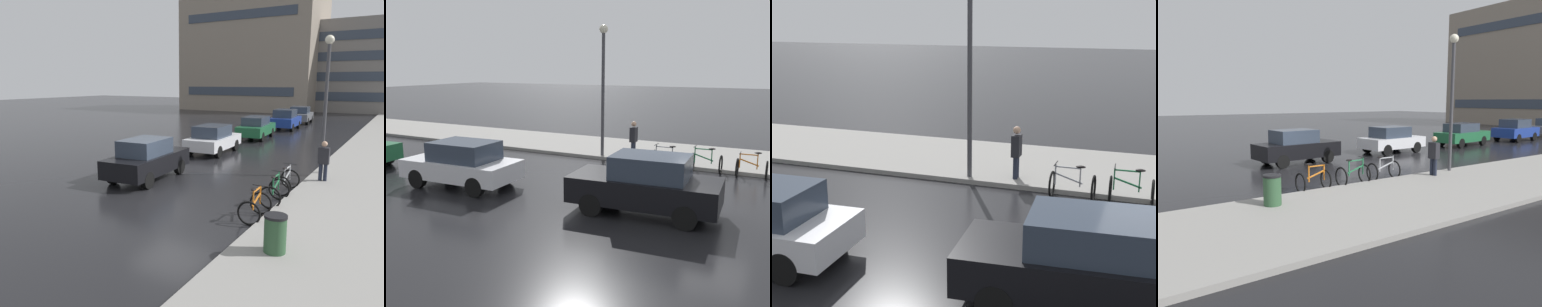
% 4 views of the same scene
% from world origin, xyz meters
% --- Properties ---
extents(ground_plane, '(140.00, 140.00, 0.00)m').
position_xyz_m(ground_plane, '(0.00, 0.00, 0.00)').
color(ground_plane, black).
extents(bicycle_nearest, '(0.72, 1.08, 0.99)m').
position_xyz_m(bicycle_nearest, '(3.37, -0.80, 0.39)').
color(bicycle_nearest, black).
rests_on(bicycle_nearest, ground).
extents(bicycle_second, '(0.77, 1.14, 1.02)m').
position_xyz_m(bicycle_second, '(3.41, 0.83, 0.41)').
color(bicycle_second, black).
rests_on(bicycle_second, ground).
extents(bicycle_third, '(0.74, 1.17, 0.97)m').
position_xyz_m(bicycle_third, '(3.33, 2.34, 0.40)').
color(bicycle_third, black).
rests_on(bicycle_third, ground).
extents(car_black, '(2.09, 4.21, 1.67)m').
position_xyz_m(car_black, '(-2.11, 1.34, 0.83)').
color(car_black, black).
rests_on(car_black, ground).
extents(car_white, '(2.05, 3.96, 1.55)m').
position_xyz_m(car_white, '(-2.40, 7.73, 0.79)').
color(car_white, silver).
rests_on(car_white, ground).
extents(car_green, '(2.07, 4.36, 1.54)m').
position_xyz_m(car_green, '(-2.27, 14.03, 0.79)').
color(car_green, '#1E6038').
rests_on(car_green, ground).
extents(car_blue, '(2.03, 3.84, 1.66)m').
position_xyz_m(car_blue, '(-2.01, 20.02, 0.84)').
color(car_blue, navy).
rests_on(car_blue, ground).
extents(pedestrian, '(0.40, 0.25, 1.69)m').
position_xyz_m(pedestrian, '(4.24, 4.13, 0.95)').
color(pedestrian, '#1E2333').
rests_on(pedestrian, ground).
extents(streetlamp, '(0.37, 0.37, 5.73)m').
position_xyz_m(streetlamp, '(3.92, 5.46, 3.61)').
color(streetlamp, '#424247').
rests_on(streetlamp, ground).
extents(trash_bin, '(0.53, 0.53, 1.01)m').
position_xyz_m(trash_bin, '(4.61, -2.82, 0.51)').
color(trash_bin, '#2D5133').
rests_on(trash_bin, ground).
extents(building_facade_side, '(18.00, 10.98, 14.83)m').
position_xyz_m(building_facade_side, '(-12.94, 40.52, 7.41)').
color(building_facade_side, gray).
rests_on(building_facade_side, ground).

